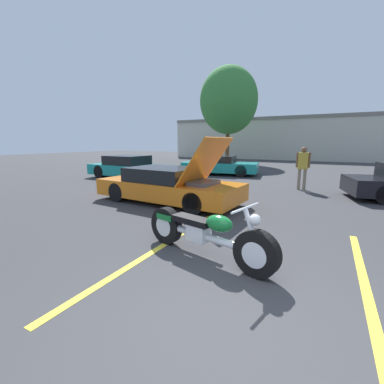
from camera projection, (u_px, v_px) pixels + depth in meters
ground_plane at (226, 342)px, 2.42m from camera, size 80.00×80.00×0.00m
parking_stripe_foreground at (159, 248)px, 4.57m from camera, size 0.12×4.58×0.01m
parking_stripe_middle at (367, 296)px, 3.14m from camera, size 0.12×4.58×0.01m
far_building at (323, 137)px, 25.93m from camera, size 32.00×4.20×4.40m
tree_background at (229, 101)px, 21.77m from camera, size 4.87×4.87×8.11m
motorcycle at (205, 233)px, 4.14m from camera, size 2.47×0.90×0.97m
show_car_hood_open at (169, 185)px, 7.94m from camera, size 4.66×2.12×1.98m
parked_car_mid_row at (220, 165)px, 14.81m from camera, size 4.46×2.61×1.07m
parked_car_left_row at (129, 167)px, 13.21m from camera, size 4.41×1.92×1.16m
spectator_by_show_car at (303, 164)px, 9.96m from camera, size 0.52×0.22×1.67m
spectator_midground at (199, 162)px, 11.72m from camera, size 0.52×0.21×1.60m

